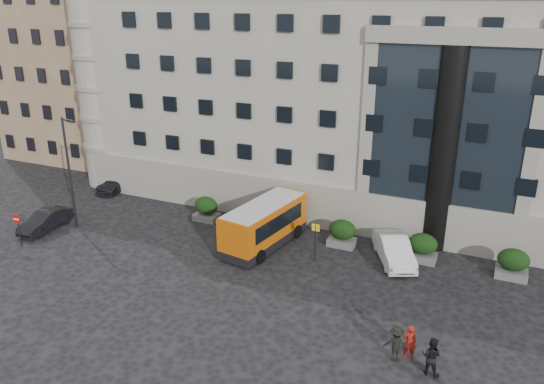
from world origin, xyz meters
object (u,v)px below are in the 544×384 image
Objects in this scene: pedestrian_c at (396,344)px; hedge_b at (271,220)px; hedge_c at (342,233)px; parked_car_b at (45,221)px; parked_car_c at (118,182)px; bus_stop_sign at (315,236)px; street_lamp at (70,169)px; red_truck at (131,152)px; hedge_a at (206,209)px; minibus at (264,223)px; hedge_e at (513,263)px; pedestrian_a at (409,342)px; pedestrian_b at (431,356)px; no_entry_sign at (17,224)px; white_taxi at (394,249)px; parked_car_d at (149,165)px; hedge_d at (422,247)px.

hedge_b is at bearing -52.26° from pedestrian_c.
parked_car_b is (-19.99, -6.11, -0.24)m from hedge_c.
hedge_c is at bearing -4.48° from parked_car_c.
bus_stop_sign is 10.09m from pedestrian_c.
street_lamp is 14.89m from red_truck.
minibus is at bearing -20.08° from hedge_a.
hedge_c is at bearing 14.35° from parked_car_b.
pedestrian_a is at bearing -112.59° from hedge_e.
pedestrian_b is (-3.10, -10.69, -0.01)m from hedge_e.
parked_car_b is at bearing -147.50° from hedge_a.
hedge_e is 0.73× the size of bus_stop_sign.
hedge_b is at bearing 0.00° from hedge_a.
hedge_b is at bearing 19.80° from parked_car_b.
red_truck reaches higher than parked_car_b.
parked_car_c is at bearing 170.33° from hedge_b.
pedestrian_b is (8.20, -7.89, -0.82)m from bus_stop_sign.
no_entry_sign is 25.17m from pedestrian_c.
red_truck is 1.08× the size of white_taxi.
street_lamp is at bearing -170.52° from hedge_e.
hedge_c reaches higher than pedestrian_a.
hedge_a is at bearing -39.11° from parked_car_d.
red_truck is 3.05× the size of pedestrian_a.
hedge_c reaches higher than pedestrian_c.
hedge_d is 24.27m from street_lamp.
hedge_a is at bearing 163.58° from bus_stop_sign.
bus_stop_sign is (4.30, -2.80, 0.80)m from hedge_b.
pedestrian_a is (30.21, -18.66, -0.51)m from red_truck.
hedge_e reaches higher than parked_car_b.
parked_car_c is at bearing -34.95° from pedestrian_c.
parked_car_b is 26.52m from pedestrian_a.
pedestrian_b reaches higher than white_taxi.
red_truck reaches higher than white_taxi.
hedge_e is 0.34× the size of red_truck.
street_lamp is 1.82× the size of parked_car_d.
street_lamp reaches higher than red_truck.
pedestrian_b is at bearing -95.72° from white_taxi.
white_taxi is at bearing -62.45° from pedestrian_b.
hedge_c is 10.40m from hedge_e.
hedge_e reaches higher than pedestrian_b.
hedge_a is at bearing 180.00° from hedge_b.
white_taxi is (23.00, 8.04, -0.84)m from no_entry_sign.
hedge_e is at bearing 0.00° from hedge_c.
street_lamp is at bearing -159.52° from minibus.
no_entry_sign is (-19.40, -8.84, 0.72)m from hedge_c.
minibus is 13.35m from pedestrian_c.
hedge_d is (15.60, 0.00, 0.00)m from hedge_a.
pedestrian_b reaches higher than parked_car_b.
white_taxi is at bearing -5.27° from parked_car_c.
hedge_d is at bearing 24.66° from bus_stop_sign.
no_entry_sign is 0.52× the size of parked_car_c.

